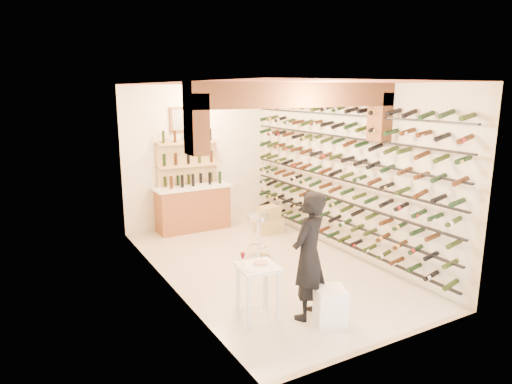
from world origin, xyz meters
TOP-DOWN VIEW (x-y plane):
  - ground at (0.00, 0.00)m, footprint 6.00×6.00m
  - room_shell at (0.00, -0.26)m, footprint 3.52×6.02m
  - wine_rack at (1.53, 0.00)m, footprint 0.32×5.70m
  - back_counter at (-0.30, 2.65)m, footprint 1.70×0.62m
  - back_shelving at (-0.30, 2.89)m, footprint 1.40×0.31m
  - tasting_table at (-1.04, -1.59)m, footprint 0.58×0.58m
  - white_stool at (-0.24, -2.19)m, footprint 0.51×0.51m
  - person at (-0.42, -1.91)m, footprint 0.78×0.68m
  - chrome_barstool at (0.09, 0.37)m, footprint 0.43×0.43m
  - crate_lower at (1.06, 1.61)m, footprint 0.56×0.39m
  - crate_upper at (1.06, 1.61)m, footprint 0.49×0.36m

SIDE VIEW (x-z plane):
  - ground at x=0.00m, z-range 0.00..0.00m
  - crate_lower at x=1.06m, z-range 0.00..0.34m
  - white_stool at x=-0.24m, z-range 0.00..0.49m
  - crate_upper at x=1.06m, z-range 0.34..0.60m
  - chrome_barstool at x=0.09m, z-range 0.07..0.90m
  - back_counter at x=-0.30m, z-range -0.11..1.18m
  - tasting_table at x=-1.04m, z-range 0.16..1.08m
  - person at x=-0.42m, z-range 0.00..1.79m
  - back_shelving at x=-0.30m, z-range -0.19..2.53m
  - wine_rack at x=1.53m, z-range 0.27..2.83m
  - room_shell at x=0.00m, z-range 0.65..3.86m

